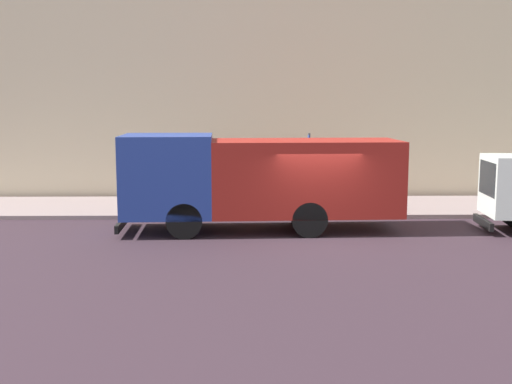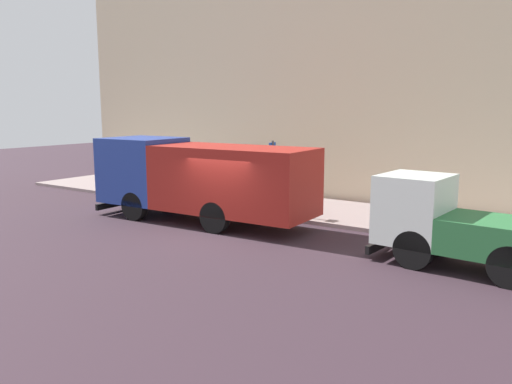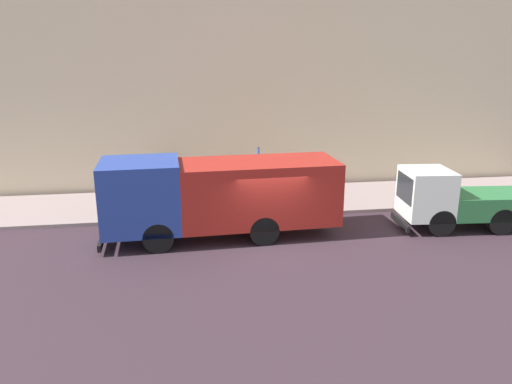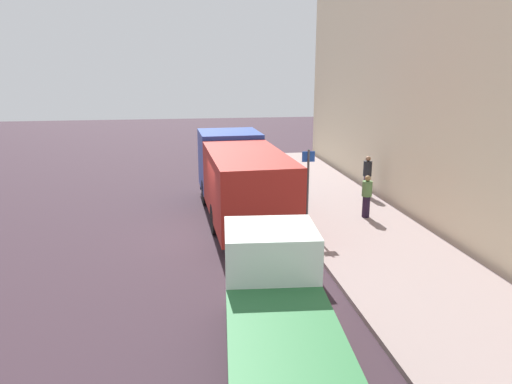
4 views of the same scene
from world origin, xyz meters
The scene contains 9 objects.
ground centered at (0.00, 0.00, 0.00)m, with size 80.00×80.00×0.00m, color #35252E.
sidewalk centered at (5.20, 0.00, 0.07)m, with size 4.40×30.00×0.15m, color gray.
building_facade centered at (7.90, 0.00, 6.14)m, with size 0.50×30.00×12.28m, color beige.
large_utility_truck centered at (1.15, 1.77, 1.68)m, with size 2.84×8.71×3.00m.
pedestrian_walking centered at (7.00, 3.81, 1.08)m, with size 0.45×0.45×1.77m.
pedestrian_standing centered at (5.81, 0.86, 0.99)m, with size 0.51×0.51×1.61m.
pedestrian_third centered at (3.61, 3.68, 0.99)m, with size 0.37×0.37×1.61m.
traffic_cone_orange centered at (3.55, 4.79, 0.44)m, with size 0.42×0.42×0.59m, color orange.
street_sign_post centered at (3.29, -0.01, 1.78)m, with size 0.44×0.08×2.79m.
Camera 1 is at (-18.20, 2.14, 4.00)m, focal length 44.15 mm.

